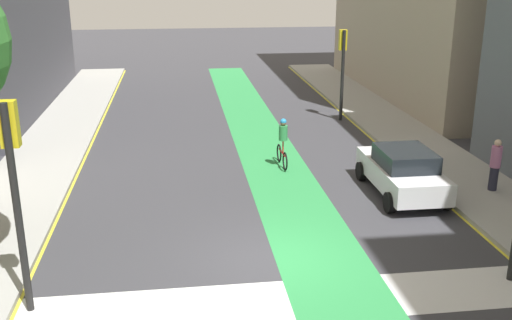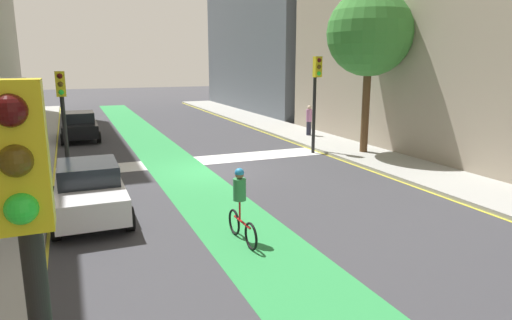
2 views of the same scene
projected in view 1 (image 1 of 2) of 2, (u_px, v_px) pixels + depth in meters
ground_plane at (274, 260)px, 15.17m from camera, size 120.00×120.00×0.00m
bike_lane_paint at (321, 257)px, 15.32m from camera, size 2.40×60.00×0.01m
crosswalk_band at (289, 301)px, 13.28m from camera, size 12.00×1.80×0.01m
curb_stripe_left at (30, 275)px, 14.41m from camera, size 0.16×60.00×0.01m
curb_stripe_right at (495, 246)px, 15.92m from camera, size 0.16×60.00×0.01m
traffic_signal_near_left at (13, 169)px, 12.08m from camera, size 0.35×0.52×4.60m
traffic_signal_far_right at (343, 58)px, 28.11m from camera, size 0.35×0.52×4.30m
car_white_right_far at (402, 171)px, 19.29m from camera, size 2.03×4.21×1.57m
cyclist_in_lane at (283, 141)px, 21.93m from camera, size 0.32×1.73×1.86m
pedestrian_sidewalk_right_a at (495, 164)px, 19.22m from camera, size 0.34×0.34×1.72m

